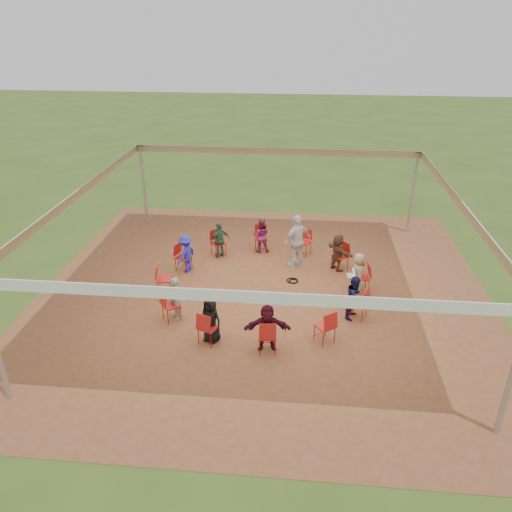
# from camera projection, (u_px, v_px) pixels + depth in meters

# --- Properties ---
(ground) EXTENTS (80.00, 80.00, 0.00)m
(ground) POSITION_uv_depth(u_px,v_px,m) (263.00, 292.00, 14.67)
(ground) COLOR #355119
(ground) RESTS_ON ground
(dirt_patch) EXTENTS (13.00, 13.00, 0.00)m
(dirt_patch) POSITION_uv_depth(u_px,v_px,m) (263.00, 292.00, 14.66)
(dirt_patch) COLOR brown
(dirt_patch) RESTS_ON ground
(tent) EXTENTS (10.33, 10.33, 3.00)m
(tent) POSITION_uv_depth(u_px,v_px,m) (264.00, 217.00, 13.63)
(tent) COLOR #B2B2B7
(tent) RESTS_ON ground
(chair_0) EXTENTS (0.49, 0.47, 0.90)m
(chair_0) POSITION_uv_depth(u_px,v_px,m) (362.00, 278.00, 14.52)
(chair_0) COLOR #B21916
(chair_0) RESTS_ON ground
(chair_1) EXTENTS (0.60, 0.60, 0.90)m
(chair_1) POSITION_uv_depth(u_px,v_px,m) (340.00, 256.00, 15.80)
(chair_1) COLOR #B21916
(chair_1) RESTS_ON ground
(chair_2) EXTENTS (0.56, 0.57, 0.90)m
(chair_2) POSITION_uv_depth(u_px,v_px,m) (304.00, 243.00, 16.73)
(chair_2) COLOR #B21916
(chair_2) RESTS_ON ground
(chair_3) EXTENTS (0.47, 0.49, 0.90)m
(chair_3) POSITION_uv_depth(u_px,v_px,m) (261.00, 238.00, 17.05)
(chair_3) COLOR #B21916
(chair_3) RESTS_ON ground
(chair_4) EXTENTS (0.60, 0.60, 0.90)m
(chair_4) POSITION_uv_depth(u_px,v_px,m) (218.00, 243.00, 16.68)
(chair_4) COLOR #B21916
(chair_4) RESTS_ON ground
(chair_5) EXTENTS (0.57, 0.56, 0.90)m
(chair_5) POSITION_uv_depth(u_px,v_px,m) (183.00, 257.00, 15.72)
(chair_5) COLOR #B21916
(chair_5) RESTS_ON ground
(chair_6) EXTENTS (0.49, 0.47, 0.90)m
(chair_6) POSITION_uv_depth(u_px,v_px,m) (164.00, 279.00, 14.42)
(chair_6) COLOR #B21916
(chair_6) RESTS_ON ground
(chair_7) EXTENTS (0.60, 0.60, 0.90)m
(chair_7) POSITION_uv_depth(u_px,v_px,m) (171.00, 305.00, 13.14)
(chair_7) COLOR #B21916
(chair_7) RESTS_ON ground
(chair_8) EXTENTS (0.56, 0.57, 0.90)m
(chair_8) POSITION_uv_depth(u_px,v_px,m) (208.00, 327.00, 12.21)
(chair_8) COLOR #B21916
(chair_8) RESTS_ON ground
(chair_9) EXTENTS (0.47, 0.49, 0.90)m
(chair_9) POSITION_uv_depth(u_px,v_px,m) (267.00, 336.00, 11.89)
(chair_9) COLOR #B21916
(chair_9) RESTS_ON ground
(chair_10) EXTENTS (0.60, 0.60, 0.90)m
(chair_10) POSITION_uv_depth(u_px,v_px,m) (325.00, 326.00, 12.26)
(chair_10) COLOR #B21916
(chair_10) RESTS_ON ground
(chair_11) EXTENTS (0.57, 0.56, 0.90)m
(chair_11) POSITION_uv_depth(u_px,v_px,m) (359.00, 303.00, 13.22)
(chair_11) COLOR #B21916
(chair_11) RESTS_ON ground
(person_seated_0) EXTENTS (0.40, 0.63, 1.21)m
(person_seated_0) POSITION_uv_depth(u_px,v_px,m) (358.00, 273.00, 14.44)
(person_seated_0) COLOR #9D8563
(person_seated_0) RESTS_ON ground
(person_seated_1) EXTENTS (1.01, 1.15, 1.21)m
(person_seated_1) POSITION_uv_depth(u_px,v_px,m) (338.00, 252.00, 15.67)
(person_seated_1) COLOR #553425
(person_seated_1) RESTS_ON ground
(person_seated_2) EXTENTS (0.62, 0.41, 1.21)m
(person_seated_2) POSITION_uv_depth(u_px,v_px,m) (261.00, 235.00, 16.87)
(person_seated_2) COLOR #801F52
(person_seated_2) RESTS_ON ground
(person_seated_3) EXTENTS (0.79, 0.72, 1.21)m
(person_seated_3) POSITION_uv_depth(u_px,v_px,m) (220.00, 240.00, 16.51)
(person_seated_3) COLOR #2B503B
(person_seated_3) RESTS_ON ground
(person_seated_4) EXTENTS (0.67, 0.87, 1.21)m
(person_seated_4) POSITION_uv_depth(u_px,v_px,m) (186.00, 253.00, 15.59)
(person_seated_4) COLOR #2423AC
(person_seated_4) RESTS_ON ground
(person_seated_5) EXTENTS (0.50, 0.53, 1.21)m
(person_seated_5) POSITION_uv_depth(u_px,v_px,m) (175.00, 299.00, 13.12)
(person_seated_5) COLOR gray
(person_seated_5) RESTS_ON ground
(person_seated_6) EXTENTS (0.68, 0.54, 1.21)m
(person_seated_6) POSITION_uv_depth(u_px,v_px,m) (211.00, 319.00, 12.24)
(person_seated_6) COLOR black
(person_seated_6) RESTS_ON ground
(person_seated_7) EXTENTS (1.17, 0.55, 1.21)m
(person_seated_7) POSITION_uv_depth(u_px,v_px,m) (267.00, 327.00, 11.93)
(person_seated_7) COLOR #3A0918
(person_seated_7) RESTS_ON ground
(person_seated_8) EXTENTS (0.55, 0.68, 1.21)m
(person_seated_8) POSITION_uv_depth(u_px,v_px,m) (355.00, 297.00, 13.20)
(person_seated_8) COLOR #151338
(person_seated_8) RESTS_ON ground
(standing_person) EXTENTS (1.13, 1.06, 1.76)m
(standing_person) POSITION_uv_depth(u_px,v_px,m) (297.00, 241.00, 15.78)
(standing_person) COLOR silver
(standing_person) RESTS_ON ground
(cable_coil) EXTENTS (0.42, 0.42, 0.03)m
(cable_coil) POSITION_uv_depth(u_px,v_px,m) (293.00, 281.00, 15.22)
(cable_coil) COLOR black
(cable_coil) RESTS_ON ground
(laptop) EXTENTS (0.27, 0.33, 0.21)m
(laptop) POSITION_uv_depth(u_px,v_px,m) (352.00, 274.00, 14.46)
(laptop) COLOR #B7B7BC
(laptop) RESTS_ON ground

